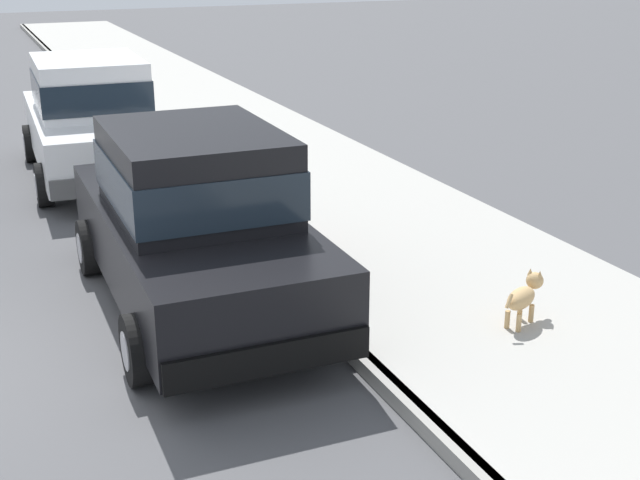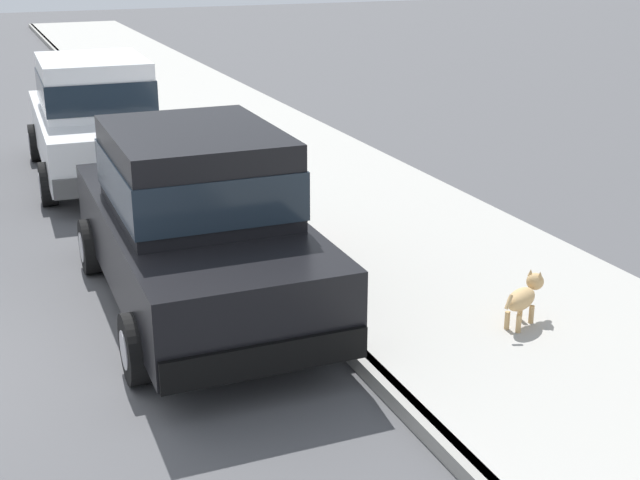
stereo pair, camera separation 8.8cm
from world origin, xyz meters
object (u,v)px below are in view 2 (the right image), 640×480
car_white_sedan (96,116)px  fire_hydrant (289,217)px  car_black_sedan (196,218)px  dog_tan (524,296)px

car_white_sedan → fire_hydrant: 4.84m
car_black_sedan → dog_tan: car_black_sedan is taller
car_black_sedan → car_white_sedan: 5.69m
fire_hydrant → dog_tan: bearing=-67.4°
car_white_sedan → dog_tan: bearing=-69.6°
car_black_sedan → dog_tan: 3.36m
dog_tan → car_white_sedan: bearing=110.4°
car_black_sedan → dog_tan: bearing=-35.1°
car_black_sedan → fire_hydrant: car_black_sedan is taller
car_black_sedan → dog_tan: size_ratio=6.72×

